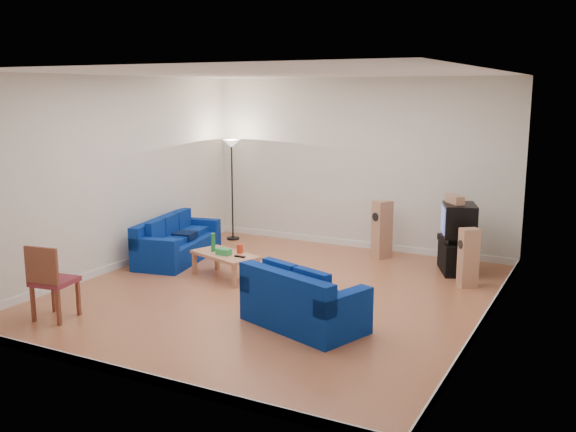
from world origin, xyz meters
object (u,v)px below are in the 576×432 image
at_px(coffee_table, 225,257).
at_px(sofa_loveseat, 301,305).
at_px(tv_stand, 456,257).
at_px(sofa_three_seat, 175,244).
at_px(television, 459,220).

bearing_deg(coffee_table, sofa_loveseat, -34.03).
relative_size(coffee_table, tv_stand, 1.48).
height_order(sofa_three_seat, tv_stand, sofa_three_seat).
xyz_separation_m(tv_stand, television, (0.03, -0.02, 0.63)).
bearing_deg(sofa_loveseat, television, 90.34).
bearing_deg(sofa_three_seat, sofa_loveseat, 50.08).
distance_m(sofa_three_seat, tv_stand, 4.84).
bearing_deg(sofa_loveseat, sofa_three_seat, 169.88).
bearing_deg(sofa_loveseat, tv_stand, 90.82).
bearing_deg(sofa_loveseat, coffee_table, 165.20).
bearing_deg(sofa_three_seat, coffee_table, 57.64).
height_order(sofa_loveseat, coffee_table, sofa_loveseat).
height_order(coffee_table, television, television).
xyz_separation_m(sofa_three_seat, coffee_table, (1.41, -0.57, 0.08)).
bearing_deg(tv_stand, coffee_table, -80.36).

